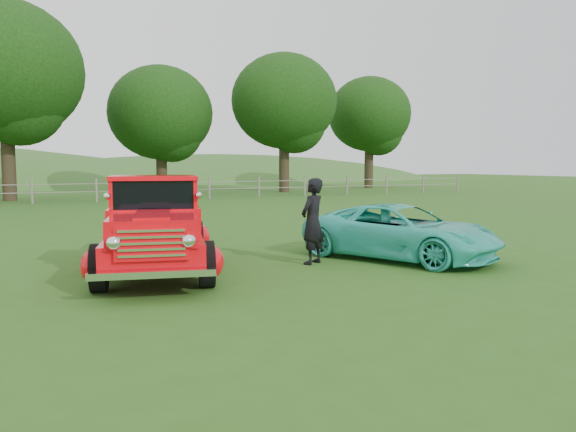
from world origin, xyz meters
name	(u,v)px	position (x,y,z in m)	size (l,w,h in m)	color
ground	(274,289)	(0.00, 0.00, 0.00)	(140.00, 140.00, 0.00)	#295316
distant_hills	(14,223)	(-4.08, 59.46, -4.55)	(116.00, 60.00, 18.00)	#2E5B21
fence_line	(96,190)	(0.00, 22.00, 0.60)	(48.00, 0.12, 1.20)	slate
tree_near_west	(4,70)	(-4.00, 25.00, 6.80)	(8.00, 8.00, 10.42)	black
tree_near_east	(160,113)	(5.00, 29.00, 5.25)	(6.80, 6.80, 8.33)	black
tree_mid_east	(284,101)	(13.00, 27.00, 6.17)	(7.20, 7.20, 9.44)	black
tree_far_east	(369,114)	(22.00, 30.00, 5.86)	(6.60, 6.60, 8.86)	black
red_pickup	(155,229)	(-1.39, 2.24, 0.80)	(3.07, 5.25, 1.78)	black
teal_sedan	(401,232)	(3.53, 1.39, 0.57)	(1.90, 4.11, 1.14)	#31C6B2
man	(312,221)	(1.60, 1.69, 0.86)	(0.62, 0.41, 1.71)	black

